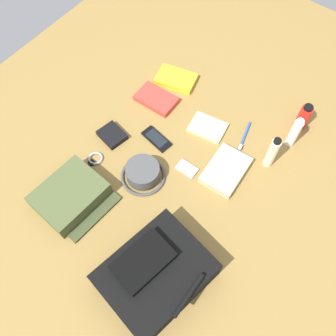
{
  "coord_description": "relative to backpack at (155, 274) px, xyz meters",
  "views": [
    {
      "loc": [
        0.56,
        0.42,
        1.31
      ],
      "look_at": [
        0.0,
        0.0,
        0.04
      ],
      "focal_mm": 39.16,
      "sensor_mm": 36.0,
      "label": 1
    }
  ],
  "objects": [
    {
      "name": "ground_plane",
      "position": [
        -0.36,
        -0.21,
        -0.07
      ],
      "size": [
        2.64,
        2.02,
        0.02
      ],
      "primitive_type": "cube",
      "color": "olive",
      "rests_on": "ground"
    },
    {
      "name": "cell_phone",
      "position": [
        -0.46,
        -0.35,
        -0.05
      ],
      "size": [
        0.08,
        0.14,
        0.01
      ],
      "color": "black",
      "rests_on": "ground_plane"
    },
    {
      "name": "wristwatch",
      "position": [
        -0.23,
        -0.49,
        -0.05
      ],
      "size": [
        0.07,
        0.06,
        0.01
      ],
      "color": "#99999E",
      "rests_on": "ground_plane"
    },
    {
      "name": "lotion_bottle",
      "position": [
        -0.64,
        0.09,
        0.03
      ],
      "size": [
        0.04,
        0.04,
        0.17
      ],
      "color": "beige",
      "rests_on": "ground_plane"
    },
    {
      "name": "media_player",
      "position": [
        -0.42,
        -0.16,
        -0.05
      ],
      "size": [
        0.05,
        0.08,
        0.01
      ],
      "color": "#B7B7BC",
      "rests_on": "ground_plane"
    },
    {
      "name": "wallet",
      "position": [
        -0.36,
        -0.51,
        -0.05
      ],
      "size": [
        0.11,
        0.13,
        0.02
      ],
      "primitive_type": "cube",
      "rotation": [
        0.0,
        0.0,
        -0.21
      ],
      "color": "black",
      "rests_on": "ground_plane"
    },
    {
      "name": "folded_towel",
      "position": [
        -0.5,
        -0.03,
        -0.04
      ],
      "size": [
        0.21,
        0.15,
        0.04
      ],
      "primitive_type": "cube",
      "rotation": [
        0.0,
        0.0,
        0.05
      ],
      "color": "#C6B289",
      "rests_on": "ground_plane"
    },
    {
      "name": "toiletry_pouch",
      "position": [
        -0.05,
        -0.44,
        -0.02
      ],
      "size": [
        0.27,
        0.27,
        0.07
      ],
      "color": "#47512D",
      "rests_on": "ground_plane"
    },
    {
      "name": "travel_guidebook",
      "position": [
        -0.63,
        -0.48,
        -0.05
      ],
      "size": [
        0.12,
        0.18,
        0.03
      ],
      "color": "red",
      "rests_on": "ground_plane"
    },
    {
      "name": "toothpaste_tube",
      "position": [
        -0.78,
        0.12,
        0.02
      ],
      "size": [
        0.04,
        0.04,
        0.16
      ],
      "color": "white",
      "rests_on": "ground_plane"
    },
    {
      "name": "sunscreen_spray",
      "position": [
        -0.89,
        0.11,
        0.0
      ],
      "size": [
        0.05,
        0.05,
        0.13
      ],
      "color": "red",
      "rests_on": "ground_plane"
    },
    {
      "name": "notepad",
      "position": [
        -0.64,
        -0.2,
        -0.05
      ],
      "size": [
        0.13,
        0.16,
        0.02
      ],
      "primitive_type": "cube",
      "rotation": [
        0.0,
        0.0,
        0.15
      ],
      "color": "beige",
      "rests_on": "ground_plane"
    },
    {
      "name": "backpack",
      "position": [
        0.0,
        0.0,
        0.0
      ],
      "size": [
        0.4,
        0.34,
        0.14
      ],
      "color": "black",
      "rests_on": "ground_plane"
    },
    {
      "name": "bucket_hat",
      "position": [
        -0.29,
        -0.28,
        -0.03
      ],
      "size": [
        0.18,
        0.18,
        0.07
      ],
      "color": "#454545",
      "rests_on": "ground_plane"
    },
    {
      "name": "toothbrush",
      "position": [
        -0.69,
        -0.05,
        -0.05
      ],
      "size": [
        0.16,
        0.05,
        0.02
      ],
      "color": "blue",
      "rests_on": "ground_plane"
    },
    {
      "name": "paperback_novel",
      "position": [
        -0.78,
        -0.47,
        -0.05
      ],
      "size": [
        0.15,
        0.2,
        0.03
      ],
      "color": "yellow",
      "rests_on": "ground_plane"
    }
  ]
}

